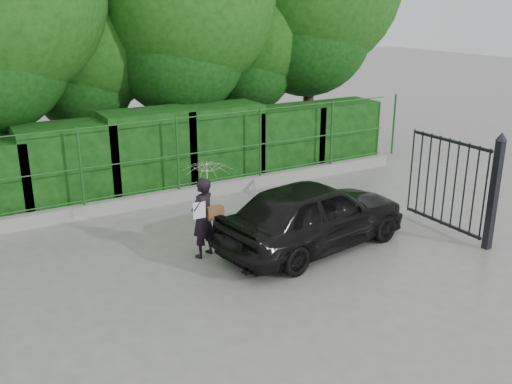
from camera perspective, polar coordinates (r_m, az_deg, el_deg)
ground at (r=10.28m, az=0.04°, el=-8.49°), size 80.00×80.00×0.00m
kerb at (r=14.00m, az=-9.17°, el=-0.55°), size 14.00×0.25×0.30m
fence at (r=13.78m, az=-8.54°, el=3.73°), size 14.13×0.06×1.80m
hedge at (r=14.65m, az=-10.94°, el=3.60°), size 14.20×1.20×2.11m
trees at (r=16.68m, az=-10.36°, el=18.07°), size 17.10×6.15×8.08m
gate at (r=12.18m, az=20.97°, el=0.64°), size 0.22×2.33×2.36m
woman at (r=10.75m, az=-4.98°, el=-0.24°), size 0.96×0.96×1.85m
car at (r=11.26m, az=5.77°, el=-2.23°), size 4.30×2.26×1.40m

